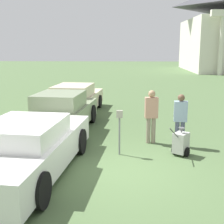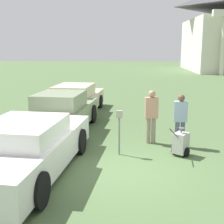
# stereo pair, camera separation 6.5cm
# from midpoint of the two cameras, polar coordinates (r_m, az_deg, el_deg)

# --- Properties ---
(ground_plane) EXTENTS (120.00, 120.00, 0.00)m
(ground_plane) POSITION_cam_midpoint_polar(r_m,az_deg,el_deg) (8.27, 1.75, -10.61)
(ground_plane) COLOR #4C663D
(parked_car_white) EXTENTS (2.46, 5.45, 1.41)m
(parked_car_white) POSITION_cam_midpoint_polar(r_m,az_deg,el_deg) (8.11, -15.00, -6.40)
(parked_car_white) COLOR silver
(parked_car_white) RESTS_ON ground_plane
(parked_car_sage) EXTENTS (2.32, 4.86, 1.49)m
(parked_car_sage) POSITION_cam_midpoint_polar(r_m,az_deg,el_deg) (11.92, -9.09, -0.22)
(parked_car_sage) COLOR gray
(parked_car_sage) RESTS_ON ground_plane
(parked_car_cream) EXTENTS (2.35, 5.39, 1.40)m
(parked_car_cream) POSITION_cam_midpoint_polar(r_m,az_deg,el_deg) (14.94, -6.65, 2.15)
(parked_car_cream) COLOR beige
(parked_car_cream) RESTS_ON ground_plane
(parking_meter) EXTENTS (0.18, 0.09, 1.34)m
(parking_meter) POSITION_cam_midpoint_polar(r_m,az_deg,el_deg) (9.14, 1.55, -2.21)
(parking_meter) COLOR slate
(parking_meter) RESTS_ON ground_plane
(person_worker) EXTENTS (0.43, 0.25, 1.78)m
(person_worker) POSITION_cam_midpoint_polar(r_m,az_deg,el_deg) (10.31, 7.39, -0.22)
(person_worker) COLOR gray
(person_worker) RESTS_ON ground_plane
(person_supervisor) EXTENTS (0.44, 0.27, 1.70)m
(person_supervisor) POSITION_cam_midpoint_polar(r_m,az_deg,el_deg) (10.15, 12.59, -0.91)
(person_supervisor) COLOR #515670
(person_supervisor) RESTS_ON ground_plane
(equipment_cart) EXTENTS (0.73, 0.92, 1.00)m
(equipment_cart) POSITION_cam_midpoint_polar(r_m,az_deg,el_deg) (9.43, 12.65, -5.52)
(equipment_cart) COLOR #B2B2AD
(equipment_cart) RESTS_ON ground_plane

